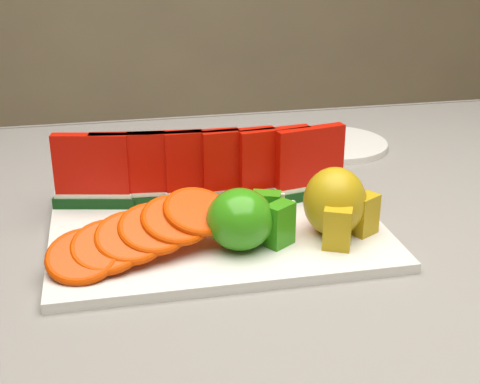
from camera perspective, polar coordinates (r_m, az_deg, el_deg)
name	(u,v)px	position (r m, az deg, el deg)	size (l,w,h in m)	color
table	(234,304)	(0.88, -0.48, -9.55)	(1.40, 0.90, 0.75)	#52381A
tablecloth	(234,262)	(0.85, -0.49, -5.96)	(1.53, 1.03, 0.20)	gray
platter	(216,227)	(0.83, -2.04, -3.00)	(0.40, 0.30, 0.01)	silver
apple_cluster	(246,219)	(0.76, 0.50, -2.33)	(0.11, 0.09, 0.07)	#2B9521
pear_cluster	(337,204)	(0.79, 8.25, -1.02)	(0.09, 0.10, 0.08)	#B6980B
side_plate	(333,144)	(1.14, 7.96, 4.07)	(0.22, 0.22, 0.01)	silver
fork	(122,168)	(1.04, -10.08, 2.05)	(0.08, 0.19, 0.00)	silver
watermelon_row	(202,169)	(0.87, -3.23, 1.97)	(0.39, 0.07, 0.10)	#0F3E18
orange_fan_front	(142,233)	(0.74, -8.34, -3.46)	(0.23, 0.14, 0.06)	#F82C07
orange_fan_back	(195,175)	(0.92, -3.87, 1.45)	(0.28, 0.10, 0.04)	#F82C07
tangerine_segments	(206,208)	(0.84, -2.92, -1.33)	(0.21, 0.06, 0.02)	#DD6B01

